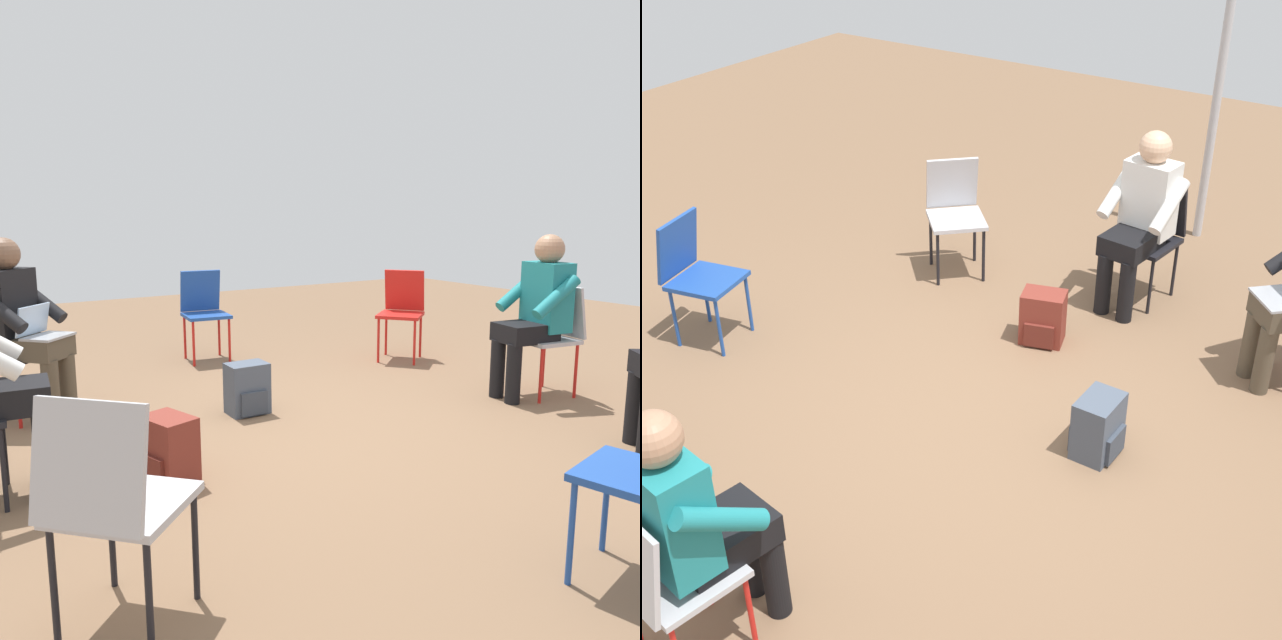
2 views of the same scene
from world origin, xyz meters
TOP-DOWN VIEW (x-y plane):
  - ground_plane at (0.00, 0.00)m, footprint 14.00×14.00m
  - chair_north at (0.21, 2.02)m, footprint 0.46×0.49m
  - chair_southeast at (1.24, -1.58)m, footprint 0.58×0.59m
  - chair_south at (-0.12, -2.01)m, footprint 0.44×0.48m
  - chair_east at (2.09, 0.16)m, footprint 0.51×0.48m
  - person_in_teal at (0.19, 1.86)m, footprint 0.55×0.56m
  - person_in_white at (-0.10, -1.84)m, footprint 0.53×0.55m
  - backpack_near_laptop_user at (-0.63, -0.17)m, footprint 0.25×0.28m
  - backpack_by_empty_chair at (0.18, -1.03)m, footprint 0.33×0.30m
  - tent_pole_near at (-0.09, -3.17)m, footprint 0.07×0.07m

SIDE VIEW (x-z plane):
  - ground_plane at x=0.00m, z-range 0.00..0.00m
  - backpack_near_laptop_user at x=-0.63m, z-range -0.02..0.34m
  - backpack_by_empty_chair at x=0.18m, z-range -0.02..0.34m
  - chair_north at x=0.21m, z-range 0.07..0.92m
  - chair_southeast at x=1.24m, z-range 0.07..0.92m
  - chair_south at x=-0.12m, z-range 0.07..0.92m
  - chair_east at x=2.09m, z-range 0.07..0.92m
  - person_in_teal at x=0.19m, z-range 0.07..1.31m
  - person_in_white at x=-0.10m, z-range 0.07..1.31m
  - tent_pole_near at x=-0.09m, z-range 0.00..2.24m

